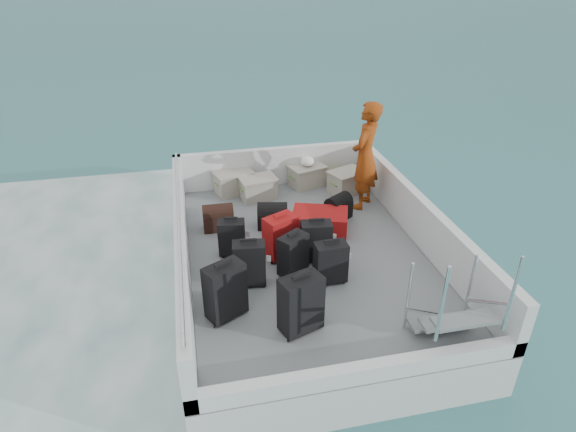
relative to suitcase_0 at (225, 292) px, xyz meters
name	(u,v)px	position (x,y,z in m)	size (l,w,h in m)	color
ground	(305,286)	(1.26, 1.15, -0.98)	(160.00, 160.00, 0.00)	#19515A
ferry_hull	(305,270)	(1.26, 1.15, -0.68)	(3.60, 5.00, 0.60)	silver
deck	(305,253)	(1.26, 1.15, -0.37)	(3.30, 4.70, 0.02)	slate
deck_fittings	(336,239)	(1.61, 0.83, 0.02)	(3.60, 5.00, 0.90)	silver
suitcase_0	(225,292)	(0.00, 0.00, 0.00)	(0.46, 0.26, 0.71)	black
suitcase_1	(249,264)	(0.36, 0.57, -0.05)	(0.41, 0.24, 0.62)	black
suitcase_2	(232,238)	(0.22, 1.32, -0.09)	(0.37, 0.22, 0.54)	black
suitcase_3	(301,305)	(0.80, -0.42, 0.00)	(0.47, 0.28, 0.72)	black
suitcase_4	(293,255)	(0.97, 0.68, -0.06)	(0.39, 0.23, 0.59)	black
suitcase_5	(281,237)	(0.89, 1.14, -0.04)	(0.45, 0.27, 0.63)	#9C140C
suitcase_6	(331,263)	(1.40, 0.40, -0.07)	(0.41, 0.24, 0.58)	black
suitcase_7	(316,242)	(1.35, 0.93, -0.06)	(0.42, 0.24, 0.59)	black
suitcase_8	(320,222)	(1.62, 1.69, -0.19)	(0.55, 0.84, 0.33)	#9C140C
duffel_0	(218,219)	(0.10, 2.10, -0.20)	(0.47, 0.30, 0.32)	black
duffel_1	(273,218)	(0.93, 1.98, -0.20)	(0.46, 0.30, 0.32)	black
duffel_2	(338,209)	(2.02, 2.03, -0.20)	(0.41, 0.30, 0.32)	black
crate_0	(234,183)	(0.48, 3.35, -0.17)	(0.63, 0.43, 0.38)	#AEA798
crate_1	(258,189)	(0.88, 3.03, -0.18)	(0.59, 0.41, 0.36)	#AEA798
crate_2	(307,177)	(1.84, 3.35, -0.17)	(0.60, 0.42, 0.36)	#AEA798
crate_3	(347,182)	(2.49, 2.95, -0.17)	(0.60, 0.42, 0.36)	#AEA798
yellow_bag	(331,178)	(2.31, 3.35, -0.25)	(0.28, 0.26, 0.22)	gold
white_bag	(307,163)	(1.84, 3.35, 0.10)	(0.24, 0.24, 0.18)	white
passenger	(365,156)	(2.56, 2.37, 0.55)	(0.67, 0.43, 1.81)	#C34B12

